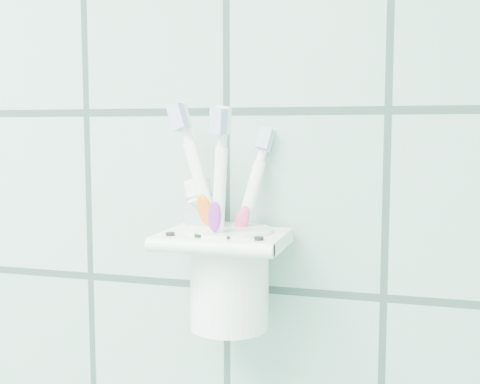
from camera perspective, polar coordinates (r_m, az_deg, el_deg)
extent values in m
cube|color=white|center=(0.60, -0.43, -4.80)|extent=(0.05, 0.02, 0.03)
cube|color=white|center=(0.56, -1.52, -4.48)|extent=(0.11, 0.09, 0.01)
cylinder|color=white|center=(0.52, -2.97, -5.30)|extent=(0.11, 0.01, 0.01)
cylinder|color=black|center=(0.55, -6.64, -4.03)|extent=(0.01, 0.01, 0.00)
cylinder|color=black|center=(0.54, -3.92, -4.18)|extent=(0.01, 0.01, 0.00)
cylinder|color=black|center=(0.53, -1.10, -4.34)|extent=(0.01, 0.01, 0.00)
cylinder|color=black|center=(0.52, 1.80, -4.48)|extent=(0.01, 0.01, 0.00)
cylinder|color=white|center=(0.57, -1.01, -8.17)|extent=(0.07, 0.07, 0.10)
cylinder|color=white|center=(0.57, -1.02, -3.77)|extent=(0.08, 0.08, 0.01)
cylinder|color=black|center=(0.56, -1.02, -3.67)|extent=(0.07, 0.07, 0.00)
cylinder|color=white|center=(0.55, -0.05, -3.46)|extent=(0.07, 0.03, 0.17)
cylinder|color=white|center=(0.55, -0.05, 6.73)|extent=(0.02, 0.01, 0.03)
cube|color=silver|center=(0.54, -0.24, 8.31)|extent=(0.02, 0.01, 0.03)
cube|color=white|center=(0.55, -0.02, 8.28)|extent=(0.02, 0.01, 0.03)
ellipsoid|color=orange|center=(0.54, -0.22, -1.38)|extent=(0.02, 0.01, 0.03)
cylinder|color=white|center=(0.56, -2.24, -4.31)|extent=(0.04, 0.05, 0.15)
cylinder|color=white|center=(0.55, -2.28, 4.61)|extent=(0.01, 0.01, 0.02)
cube|color=silver|center=(0.55, -2.47, 5.97)|extent=(0.02, 0.01, 0.02)
cube|color=white|center=(0.55, -2.25, 5.97)|extent=(0.02, 0.01, 0.02)
ellipsoid|color=#D83F72|center=(0.55, -2.42, -2.51)|extent=(0.02, 0.01, 0.03)
cylinder|color=white|center=(0.56, -2.59, -3.84)|extent=(0.03, 0.04, 0.17)
cylinder|color=white|center=(0.55, -2.63, 5.62)|extent=(0.01, 0.01, 0.02)
cube|color=silver|center=(0.55, -2.84, 7.07)|extent=(0.02, 0.02, 0.02)
cube|color=white|center=(0.56, -2.61, 7.06)|extent=(0.02, 0.01, 0.03)
ellipsoid|color=purple|center=(0.55, -2.78, -1.91)|extent=(0.02, 0.01, 0.03)
cube|color=silver|center=(0.57, -1.76, -6.73)|extent=(0.06, 0.04, 0.11)
cube|color=silver|center=(0.58, -1.74, -11.55)|extent=(0.04, 0.01, 0.02)
cone|color=silver|center=(0.56, -1.78, -1.01)|extent=(0.04, 0.04, 0.03)
cylinder|color=white|center=(0.55, -1.78, 0.40)|extent=(0.03, 0.03, 0.03)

